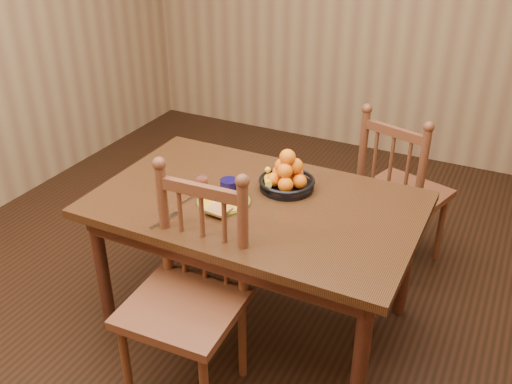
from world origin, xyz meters
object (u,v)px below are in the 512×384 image
at_px(coffee_mug, 230,189).
at_px(breakfast_plate, 223,201).
at_px(dining_table, 256,215).
at_px(fruit_bowl, 287,177).
at_px(chair_far, 400,193).
at_px(chair_near, 188,298).

bearing_deg(coffee_mug, breakfast_plate, -93.53).
bearing_deg(breakfast_plate, dining_table, 35.44).
xyz_separation_m(dining_table, coffee_mug, (-0.13, -0.03, 0.14)).
xyz_separation_m(coffee_mug, fruit_bowl, (0.21, 0.22, 0.01)).
bearing_deg(coffee_mug, dining_table, 13.40).
height_order(coffee_mug, fruit_bowl, fruit_bowl).
bearing_deg(chair_far, chair_near, 84.20).
bearing_deg(chair_near, breakfast_plate, 95.82).
relative_size(dining_table, breakfast_plate, 5.45).
distance_m(chair_near, breakfast_plate, 0.52).
xyz_separation_m(chair_far, chair_near, (-0.60, -1.42, 0.02)).
distance_m(coffee_mug, fruit_bowl, 0.30).
bearing_deg(breakfast_plate, chair_far, 55.08).
distance_m(dining_table, chair_near, 0.58).
bearing_deg(chair_near, fruit_bowl, 76.25).
bearing_deg(coffee_mug, chair_far, 53.38).
distance_m(chair_far, coffee_mug, 1.16).
height_order(chair_far, breakfast_plate, chair_far).
height_order(breakfast_plate, coffee_mug, coffee_mug).
relative_size(chair_far, fruit_bowl, 3.54).
height_order(chair_near, coffee_mug, chair_near).
relative_size(chair_near, fruit_bowl, 3.70).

